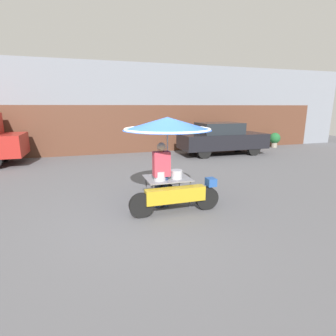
% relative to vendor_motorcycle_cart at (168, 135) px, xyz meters
% --- Properties ---
extents(ground_plane, '(36.00, 36.00, 0.00)m').
position_rel_vendor_motorcycle_cart_xyz_m(ground_plane, '(-0.51, -0.38, -1.69)').
color(ground_plane, '#56565B').
extents(shopfront_building, '(28.00, 2.06, 4.44)m').
position_rel_vendor_motorcycle_cart_xyz_m(shopfront_building, '(-0.51, 8.57, 0.51)').
color(shopfront_building, gray).
rests_on(shopfront_building, ground).
extents(vendor_motorcycle_cart, '(2.08, 2.06, 2.10)m').
position_rel_vendor_motorcycle_cart_xyz_m(vendor_motorcycle_cart, '(0.00, 0.00, 0.00)').
color(vendor_motorcycle_cart, black).
rests_on(vendor_motorcycle_cart, ground).
extents(vendor_person, '(0.38, 0.22, 1.54)m').
position_rel_vendor_motorcycle_cart_xyz_m(vendor_person, '(-0.20, -0.10, -0.83)').
color(vendor_person, navy).
rests_on(vendor_person, ground).
extents(parked_car, '(4.27, 1.70, 1.57)m').
position_rel_vendor_motorcycle_cart_xyz_m(parked_car, '(4.58, 5.77, -0.89)').
color(parked_car, black).
rests_on(parked_car, ground).
extents(potted_plant, '(0.62, 0.62, 0.85)m').
position_rel_vendor_motorcycle_cart_xyz_m(potted_plant, '(8.63, 6.87, -1.19)').
color(potted_plant, gray).
rests_on(potted_plant, ground).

